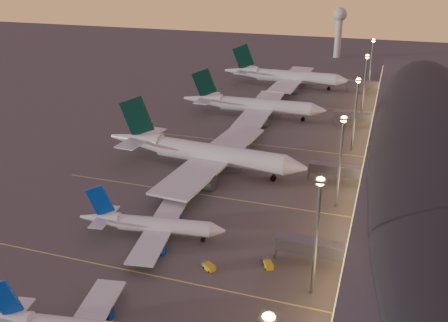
{
  "coord_description": "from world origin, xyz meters",
  "views": [
    {
      "loc": [
        45.77,
        -85.04,
        63.57
      ],
      "look_at": [
        2.0,
        45.0,
        7.0
      ],
      "focal_mm": 40.0,
      "sensor_mm": 36.0,
      "label": 1
    }
  ],
  "objects_px": {
    "airliner_wide_mid": "(253,105)",
    "baggage_tug_c": "(208,266)",
    "airliner_wide_far": "(285,76)",
    "baggage_tug_d": "(268,264)",
    "airliner_wide_near": "(203,153)",
    "radar_tower": "(339,24)",
    "airliner_narrow_north": "(152,225)"
  },
  "relations": [
    {
      "from": "airliner_wide_mid",
      "to": "baggage_tug_d",
      "type": "relative_size",
      "value": 14.49
    },
    {
      "from": "airliner_wide_far",
      "to": "baggage_tug_c",
      "type": "height_order",
      "value": "airliner_wide_far"
    },
    {
      "from": "airliner_wide_far",
      "to": "baggage_tug_d",
      "type": "distance_m",
      "value": 164.95
    },
    {
      "from": "airliner_wide_far",
      "to": "radar_tower",
      "type": "bearing_deg",
      "value": 81.4
    },
    {
      "from": "airliner_wide_near",
      "to": "airliner_wide_mid",
      "type": "bearing_deg",
      "value": 94.34
    },
    {
      "from": "airliner_narrow_north",
      "to": "airliner_wide_near",
      "type": "bearing_deg",
      "value": 85.44
    },
    {
      "from": "airliner_wide_far",
      "to": "airliner_narrow_north",
      "type": "bearing_deg",
      "value": -88.31
    },
    {
      "from": "radar_tower",
      "to": "baggage_tug_d",
      "type": "bearing_deg",
      "value": -86.57
    },
    {
      "from": "radar_tower",
      "to": "baggage_tug_d",
      "type": "relative_size",
      "value": 7.63
    },
    {
      "from": "airliner_wide_near",
      "to": "baggage_tug_c",
      "type": "bearing_deg",
      "value": -63.65
    },
    {
      "from": "airliner_wide_near",
      "to": "airliner_wide_mid",
      "type": "distance_m",
      "value": 59.39
    },
    {
      "from": "radar_tower",
      "to": "baggage_tug_c",
      "type": "bearing_deg",
      "value": -89.34
    },
    {
      "from": "airliner_wide_near",
      "to": "radar_tower",
      "type": "height_order",
      "value": "radar_tower"
    },
    {
      "from": "radar_tower",
      "to": "baggage_tug_c",
      "type": "distance_m",
      "value": 259.59
    },
    {
      "from": "airliner_wide_far",
      "to": "radar_tower",
      "type": "height_order",
      "value": "radar_tower"
    },
    {
      "from": "radar_tower",
      "to": "airliner_wide_mid",
      "type": "bearing_deg",
      "value": -96.79
    },
    {
      "from": "airliner_wide_mid",
      "to": "baggage_tug_c",
      "type": "distance_m",
      "value": 112.63
    },
    {
      "from": "baggage_tug_c",
      "to": "airliner_wide_near",
      "type": "bearing_deg",
      "value": 146.07
    },
    {
      "from": "airliner_wide_far",
      "to": "baggage_tug_d",
      "type": "bearing_deg",
      "value": -77.95
    },
    {
      "from": "radar_tower",
      "to": "baggage_tug_c",
      "type": "height_order",
      "value": "radar_tower"
    },
    {
      "from": "airliner_wide_far",
      "to": "radar_tower",
      "type": "relative_size",
      "value": 2.03
    },
    {
      "from": "airliner_wide_mid",
      "to": "radar_tower",
      "type": "relative_size",
      "value": 1.9
    },
    {
      "from": "airliner_wide_mid",
      "to": "baggage_tug_c",
      "type": "height_order",
      "value": "airliner_wide_mid"
    },
    {
      "from": "baggage_tug_d",
      "to": "radar_tower",
      "type": "bearing_deg",
      "value": 152.41
    },
    {
      "from": "airliner_wide_near",
      "to": "radar_tower",
      "type": "distance_m",
      "value": 208.83
    },
    {
      "from": "airliner_wide_far",
      "to": "baggage_tug_d",
      "type": "xyz_separation_m",
      "value": [
        31.05,
        -161.93,
        -4.9
      ]
    },
    {
      "from": "airliner_narrow_north",
      "to": "airliner_wide_far",
      "type": "bearing_deg",
      "value": 81.69
    },
    {
      "from": "airliner_wide_mid",
      "to": "airliner_wide_far",
      "type": "xyz_separation_m",
      "value": [
        1.78,
        56.32,
        0.36
      ]
    },
    {
      "from": "airliner_narrow_north",
      "to": "airliner_wide_near",
      "type": "height_order",
      "value": "airliner_wide_near"
    },
    {
      "from": "airliner_wide_near",
      "to": "baggage_tug_d",
      "type": "xyz_separation_m",
      "value": [
        32.89,
        -46.22,
        -5.09
      ]
    },
    {
      "from": "airliner_wide_mid",
      "to": "baggage_tug_d",
      "type": "distance_m",
      "value": 110.68
    },
    {
      "from": "airliner_narrow_north",
      "to": "radar_tower",
      "type": "distance_m",
      "value": 251.72
    }
  ]
}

